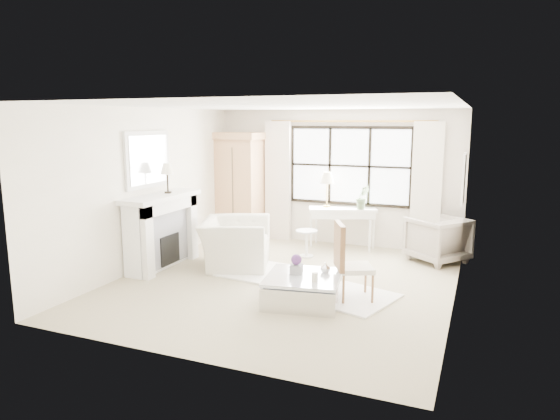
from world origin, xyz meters
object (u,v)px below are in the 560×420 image
(armoire, at_px, (239,185))
(club_armchair, at_px, (235,243))
(coffee_table, at_px, (303,289))
(console_table, at_px, (342,228))

(armoire, bearing_deg, club_armchair, -57.28)
(armoire, bearing_deg, coffee_table, -43.00)
(armoire, height_order, coffee_table, armoire)
(armoire, xyz_separation_m, club_armchair, (0.93, -2.00, -0.73))
(console_table, relative_size, coffee_table, 1.19)
(armoire, xyz_separation_m, coffee_table, (2.60, -3.20, -0.96))
(armoire, relative_size, coffee_table, 1.94)
(console_table, bearing_deg, armoire, 157.76)
(armoire, relative_size, club_armchair, 1.78)
(console_table, xyz_separation_m, club_armchair, (-1.36, -1.94, 0.01))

